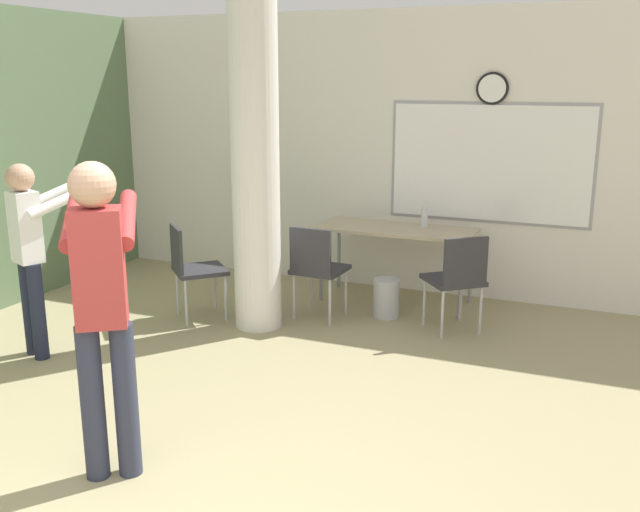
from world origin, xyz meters
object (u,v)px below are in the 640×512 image
chair_near_pillar (192,265)px  chair_table_right (457,276)px  person_playing_front (102,297)px  person_watching_back (30,245)px  bottle_on_table (424,218)px  chair_table_left (317,265)px  folding_table (396,234)px

chair_near_pillar → chair_table_right: same height
person_playing_front → person_watching_back: 2.04m
person_playing_front → person_watching_back: bearing=144.5°
bottle_on_table → chair_near_pillar: bearing=-143.9°
chair_near_pillar → chair_table_right: size_ratio=1.00×
chair_table_right → chair_table_left: (-1.25, -0.14, 0.00)m
chair_near_pillar → person_watching_back: person_watching_back is taller
bottle_on_table → chair_near_pillar: 2.25m
chair_table_right → person_watching_back: (-2.94, -1.79, 0.39)m
chair_table_right → chair_near_pillar: bearing=-166.2°
chair_table_left → person_watching_back: person_watching_back is taller
person_playing_front → person_watching_back: size_ratio=1.15×
bottle_on_table → chair_table_left: (-0.75, -0.89, -0.33)m
chair_table_right → chair_table_left: size_ratio=1.00×
chair_near_pillar → person_playing_front: bearing=-67.3°
folding_table → chair_table_right: bearing=-40.7°
chair_table_left → person_playing_front: bearing=-90.7°
bottle_on_table → person_watching_back: (-2.45, -2.54, 0.06)m
folding_table → chair_table_left: 0.94m
chair_near_pillar → person_watching_back: 1.45m
chair_table_left → person_watching_back: size_ratio=0.57×
chair_table_left → person_playing_front: size_ratio=0.50×
chair_table_left → person_playing_front: 2.89m
chair_table_right → chair_table_left: bearing=-173.7°
folding_table → chair_table_right: chair_table_right is taller
folding_table → chair_table_left: size_ratio=1.72×
person_watching_back → folding_table: bearing=47.7°
bottle_on_table → chair_table_left: bottle_on_table is taller
folding_table → chair_table_left: bearing=-123.5°
folding_table → person_playing_front: 3.67m
chair_near_pillar → person_playing_front: 2.67m
bottle_on_table → chair_table_left: bearing=-130.3°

